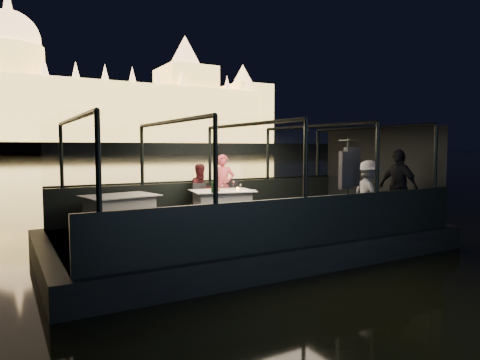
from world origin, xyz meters
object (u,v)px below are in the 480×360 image
chair_port_right (234,200)px  coat_stand (347,190)px  chair_port_left (202,202)px  person_man_maroon (201,189)px  passenger_stripe (369,190)px  person_woman_coral (223,188)px  dining_table_aft (120,213)px  dining_table_central (222,206)px  passenger_dark (398,189)px  wine_bottle (212,186)px

chair_port_right → coat_stand: (1.13, -2.89, 0.45)m
chair_port_left → chair_port_right: 0.91m
person_man_maroon → passenger_stripe: size_ratio=0.91×
coat_stand → person_woman_coral: (-1.31, 3.16, -0.15)m
dining_table_aft → person_man_maroon: bearing=17.3°
person_woman_coral → passenger_stripe: (2.14, -2.96, 0.10)m
coat_stand → person_woman_coral: bearing=112.5°
dining_table_aft → person_woman_coral: person_woman_coral is taller
dining_table_aft → person_man_maroon: person_man_maroon is taller
passenger_stripe → chair_port_right: bearing=49.3°
dining_table_aft → coat_stand: bearing=-30.8°
chair_port_right → person_woman_coral: size_ratio=0.58×
dining_table_central → passenger_dark: 4.10m
dining_table_central → coat_stand: bearing=-55.0°
dining_table_aft → passenger_dark: 6.24m
passenger_stripe → passenger_dark: size_ratio=0.86×
dining_table_central → person_man_maroon: 0.84m
coat_stand → passenger_stripe: bearing=13.7°
dining_table_central → passenger_dark: (3.30, -2.40, 0.47)m
person_woman_coral → passenger_stripe: bearing=-34.4°
dining_table_central → passenger_dark: bearing=-36.1°
dining_table_central → passenger_stripe: bearing=-41.4°
chair_port_right → person_man_maroon: person_man_maroon is taller
chair_port_left → person_woman_coral: bearing=3.7°
dining_table_central → dining_table_aft: size_ratio=0.98×
chair_port_left → passenger_dark: 4.62m
passenger_stripe → chair_port_left: bearing=60.0°
dining_table_aft → person_woman_coral: 2.94m
coat_stand → passenger_dark: (1.58, 0.04, -0.05)m
chair_port_left → person_woman_coral: 0.83m
dining_table_central → person_man_maroon: (-0.22, 0.72, 0.36)m
dining_table_aft → wine_bottle: bearing=-12.7°
person_woman_coral → person_man_maroon: person_woman_coral is taller
chair_port_right → wine_bottle: 1.43m
dining_table_central → chair_port_left: bearing=125.6°
coat_stand → dining_table_central: bearing=125.0°
chair_port_left → person_woman_coral: size_ratio=0.56×
chair_port_left → wine_bottle: wine_bottle is taller
chair_port_left → coat_stand: coat_stand is taller
dining_table_central → wine_bottle: bearing=-137.4°
dining_table_central → dining_table_aft: dining_table_aft is taller
passenger_stripe → dining_table_aft: bearing=78.7°
person_man_maroon → passenger_stripe: (2.76, -2.96, 0.10)m
dining_table_aft → wine_bottle: size_ratio=4.78×
dining_table_aft → wine_bottle: (1.98, -0.45, 0.53)m
person_woman_coral → dining_table_central: bearing=-99.4°
wine_bottle → dining_table_central: bearing=42.6°
chair_port_left → passenger_stripe: (2.87, -2.69, 0.40)m
passenger_dark → person_woman_coral: bearing=-138.2°
chair_port_left → coat_stand: 3.56m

